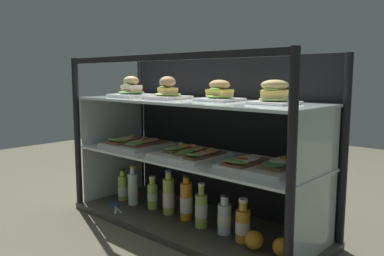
% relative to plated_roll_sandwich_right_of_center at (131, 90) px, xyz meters
% --- Properties ---
extents(ground_plane, '(6.00, 6.00, 0.02)m').
position_rel_plated_roll_sandwich_right_of_center_xyz_m(ground_plane, '(0.45, 0.03, -0.73)').
color(ground_plane, '#4C4A3B').
rests_on(ground_plane, ground).
extents(case_base_deck, '(1.43, 0.53, 0.04)m').
position_rel_plated_roll_sandwich_right_of_center_xyz_m(case_base_deck, '(0.45, 0.03, -0.70)').
color(case_base_deck, '#3A3631').
rests_on(case_base_deck, ground).
extents(case_frame, '(1.43, 0.53, 0.90)m').
position_rel_plated_roll_sandwich_right_of_center_xyz_m(case_frame, '(0.45, 0.17, -0.22)').
color(case_frame, black).
rests_on(case_frame, ground).
extents(riser_lower_tier, '(1.36, 0.46, 0.34)m').
position_rel_plated_roll_sandwich_right_of_center_xyz_m(riser_lower_tier, '(0.45, 0.03, -0.51)').
color(riser_lower_tier, silver).
rests_on(riser_lower_tier, case_base_deck).
extents(shelf_lower_glass, '(1.38, 0.48, 0.01)m').
position_rel_plated_roll_sandwich_right_of_center_xyz_m(shelf_lower_glass, '(0.45, 0.03, -0.34)').
color(shelf_lower_glass, silver).
rests_on(shelf_lower_glass, riser_lower_tier).
extents(riser_upper_tier, '(1.36, 0.46, 0.28)m').
position_rel_plated_roll_sandwich_right_of_center_xyz_m(riser_upper_tier, '(0.45, 0.03, -0.19)').
color(riser_upper_tier, silver).
rests_on(riser_upper_tier, shelf_lower_glass).
extents(shelf_upper_glass, '(1.38, 0.48, 0.01)m').
position_rel_plated_roll_sandwich_right_of_center_xyz_m(shelf_upper_glass, '(0.45, 0.03, -0.05)').
color(shelf_upper_glass, silver).
rests_on(shelf_upper_glass, riser_upper_tier).
extents(plated_roll_sandwich_right_of_center, '(0.21, 0.21, 0.12)m').
position_rel_plated_roll_sandwich_right_of_center_xyz_m(plated_roll_sandwich_right_of_center, '(0.00, 0.00, 0.00)').
color(plated_roll_sandwich_right_of_center, white).
rests_on(plated_roll_sandwich_right_of_center, shelf_upper_glass).
extents(plated_roll_sandwich_far_right, '(0.20, 0.20, 0.12)m').
position_rel_plated_roll_sandwich_right_of_center_xyz_m(plated_roll_sandwich_far_right, '(0.30, 0.00, 0.00)').
color(plated_roll_sandwich_far_right, white).
rests_on(plated_roll_sandwich_far_right, shelf_upper_glass).
extents(plated_roll_sandwich_mid_right, '(0.19, 0.19, 0.10)m').
position_rel_plated_roll_sandwich_right_of_center_xyz_m(plated_roll_sandwich_mid_right, '(0.60, 0.07, -0.00)').
color(plated_roll_sandwich_mid_right, white).
rests_on(plated_roll_sandwich_mid_right, shelf_upper_glass).
extents(plated_roll_sandwich_center, '(0.18, 0.18, 0.11)m').
position_rel_plated_roll_sandwich_right_of_center_xyz_m(plated_roll_sandwich_center, '(0.91, 0.06, -0.00)').
color(plated_roll_sandwich_center, white).
rests_on(plated_roll_sandwich_center, shelf_upper_glass).
extents(open_sandwich_tray_left_of_center, '(0.34, 0.32, 0.06)m').
position_rel_plated_roll_sandwich_right_of_center_xyz_m(open_sandwich_tray_left_of_center, '(0.02, 0.01, -0.31)').
color(open_sandwich_tray_left_of_center, white).
rests_on(open_sandwich_tray_left_of_center, shelf_lower_glass).
extents(open_sandwich_tray_mid_right, '(0.34, 0.32, 0.06)m').
position_rel_plated_roll_sandwich_right_of_center_xyz_m(open_sandwich_tray_mid_right, '(0.46, 0.01, -0.31)').
color(open_sandwich_tray_mid_right, white).
rests_on(open_sandwich_tray_mid_right, shelf_lower_glass).
extents(open_sandwich_tray_far_right, '(0.34, 0.34, 0.06)m').
position_rel_plated_roll_sandwich_right_of_center_xyz_m(open_sandwich_tray_far_right, '(0.88, 0.04, -0.31)').
color(open_sandwich_tray_far_right, white).
rests_on(open_sandwich_tray_far_right, shelf_lower_glass).
extents(juice_bottle_front_right_end, '(0.06, 0.06, 0.20)m').
position_rel_plated_roll_sandwich_right_of_center_xyz_m(juice_bottle_front_right_end, '(-0.09, -0.01, -0.60)').
color(juice_bottle_front_right_end, '#B4C94F').
rests_on(juice_bottle_front_right_end, case_base_deck).
extents(juice_bottle_back_left, '(0.06, 0.06, 0.23)m').
position_rel_plated_roll_sandwich_right_of_center_xyz_m(juice_bottle_back_left, '(0.02, -0.02, -0.58)').
color(juice_bottle_back_left, white).
rests_on(juice_bottle_back_left, case_base_deck).
extents(juice_bottle_near_post, '(0.06, 0.06, 0.19)m').
position_rel_plated_roll_sandwich_right_of_center_xyz_m(juice_bottle_near_post, '(0.16, 0.01, -0.60)').
color(juice_bottle_near_post, '#B7D455').
rests_on(juice_bottle_near_post, case_base_deck).
extents(juice_bottle_front_left_end, '(0.07, 0.07, 0.25)m').
position_rel_plated_roll_sandwich_right_of_center_xyz_m(juice_bottle_front_left_end, '(0.29, 0.01, -0.58)').
color(juice_bottle_front_left_end, '#BFCE54').
rests_on(juice_bottle_front_left_end, case_base_deck).
extents(juice_bottle_tucked_behind, '(0.07, 0.07, 0.25)m').
position_rel_plated_roll_sandwich_right_of_center_xyz_m(juice_bottle_tucked_behind, '(0.43, 0.01, -0.58)').
color(juice_bottle_tucked_behind, orange).
rests_on(juice_bottle_tucked_behind, case_base_deck).
extents(juice_bottle_back_center, '(0.06, 0.06, 0.23)m').
position_rel_plated_roll_sandwich_right_of_center_xyz_m(juice_bottle_back_center, '(0.55, -0.01, -0.59)').
color(juice_bottle_back_center, '#AECB54').
rests_on(juice_bottle_back_center, case_base_deck).
extents(juice_bottle_front_fourth, '(0.07, 0.07, 0.20)m').
position_rel_plated_roll_sandwich_right_of_center_xyz_m(juice_bottle_front_fourth, '(0.69, -0.00, -0.60)').
color(juice_bottle_front_fourth, white).
rests_on(juice_bottle_front_fourth, case_base_deck).
extents(juice_bottle_front_middle, '(0.07, 0.07, 0.20)m').
position_rel_plated_roll_sandwich_right_of_center_xyz_m(juice_bottle_front_middle, '(0.81, -0.01, -0.60)').
color(juice_bottle_front_middle, gold).
rests_on(juice_bottle_front_middle, case_base_deck).
extents(orange_fruit_beside_bottles, '(0.08, 0.08, 0.08)m').
position_rel_plated_roll_sandwich_right_of_center_xyz_m(orange_fruit_beside_bottles, '(1.02, -0.03, -0.64)').
color(orange_fruit_beside_bottles, orange).
rests_on(orange_fruit_beside_bottles, case_base_deck).
extents(orange_fruit_near_left_post, '(0.08, 0.08, 0.08)m').
position_rel_plated_roll_sandwich_right_of_center_xyz_m(orange_fruit_near_left_post, '(0.89, -0.05, -0.64)').
color(orange_fruit_near_left_post, orange).
rests_on(orange_fruit_near_left_post, case_base_deck).
extents(kitchen_scissors, '(0.16, 0.12, 0.01)m').
position_rel_plated_roll_sandwich_right_of_center_xyz_m(kitchen_scissors, '(-0.03, -0.12, -0.68)').
color(kitchen_scissors, silver).
rests_on(kitchen_scissors, case_base_deck).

